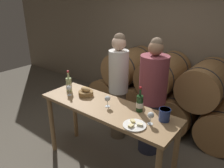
% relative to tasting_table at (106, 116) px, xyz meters
% --- Properties ---
extents(ground_plane, '(10.00, 10.00, 0.00)m').
position_rel_tasting_table_xyz_m(ground_plane, '(0.00, 0.00, -0.78)').
color(ground_plane, '#665E51').
extents(stone_wall_back, '(10.00, 0.12, 3.20)m').
position_rel_tasting_table_xyz_m(stone_wall_back, '(0.00, 2.14, 0.82)').
color(stone_wall_back, gray).
rests_on(stone_wall_back, ground_plane).
extents(barrel_stack, '(2.78, 0.94, 1.23)m').
position_rel_tasting_table_xyz_m(barrel_stack, '(0.00, 1.55, -0.21)').
color(barrel_stack, '#9E7042').
rests_on(barrel_stack, ground_plane).
extents(tasting_table, '(1.79, 0.57, 0.92)m').
position_rel_tasting_table_xyz_m(tasting_table, '(0.00, 0.00, 0.00)').
color(tasting_table, '#99754C').
rests_on(tasting_table, ground_plane).
extents(person_left, '(0.29, 0.29, 1.67)m').
position_rel_tasting_table_xyz_m(person_left, '(-0.30, 0.65, 0.10)').
color(person_left, '#756651').
rests_on(person_left, ground_plane).
extents(person_right, '(0.38, 0.38, 1.68)m').
position_rel_tasting_table_xyz_m(person_right, '(0.27, 0.65, 0.07)').
color(person_right, '#2D334C').
rests_on(person_right, ground_plane).
extents(wine_bottle_red, '(0.08, 0.08, 0.30)m').
position_rel_tasting_table_xyz_m(wine_bottle_red, '(0.38, 0.14, 0.24)').
color(wine_bottle_red, '#193819').
rests_on(wine_bottle_red, tasting_table).
extents(wine_bottle_white, '(0.08, 0.08, 0.30)m').
position_rel_tasting_table_xyz_m(wine_bottle_white, '(-0.68, 0.02, 0.24)').
color(wine_bottle_white, '#ADBC7F').
rests_on(wine_bottle_white, tasting_table).
extents(blue_crock, '(0.12, 0.12, 0.14)m').
position_rel_tasting_table_xyz_m(blue_crock, '(0.69, 0.13, 0.21)').
color(blue_crock, navy).
rests_on(blue_crock, tasting_table).
extents(bread_basket, '(0.19, 0.19, 0.12)m').
position_rel_tasting_table_xyz_m(bread_basket, '(-0.40, 0.06, 0.19)').
color(bread_basket, olive).
rests_on(bread_basket, tasting_table).
extents(cheese_plate, '(0.24, 0.24, 0.04)m').
position_rel_tasting_table_xyz_m(cheese_plate, '(0.50, -0.16, 0.15)').
color(cheese_plate, white).
rests_on(cheese_plate, tasting_table).
extents(wine_glass_far_left, '(0.07, 0.07, 0.14)m').
position_rel_tasting_table_xyz_m(wine_glass_far_left, '(-0.58, -0.07, 0.24)').
color(wine_glass_far_left, white).
rests_on(wine_glass_far_left, tasting_table).
extents(wine_glass_left, '(0.07, 0.07, 0.14)m').
position_rel_tasting_table_xyz_m(wine_glass_left, '(0.02, -0.00, 0.24)').
color(wine_glass_left, white).
rests_on(wine_glass_left, tasting_table).
extents(wine_glass_center, '(0.07, 0.07, 0.14)m').
position_rel_tasting_table_xyz_m(wine_glass_center, '(0.61, -0.03, 0.24)').
color(wine_glass_center, white).
rests_on(wine_glass_center, tasting_table).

